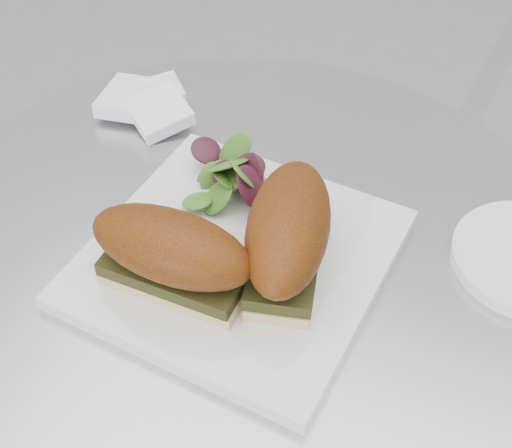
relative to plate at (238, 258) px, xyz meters
The scene contains 6 objects.
table 0.25m from the plate, 127.43° to the left, with size 0.70×0.70×0.73m.
plate is the anchor object (origin of this frame).
sandwich_left 0.08m from the plate, 122.79° to the right, with size 0.15×0.07×0.08m.
sandwich_right 0.07m from the plate, ahead, with size 0.10×0.17×0.08m.
salad 0.09m from the plate, 115.82° to the left, with size 0.10×0.10×0.05m, color #4E892C, non-canonical shape.
napkin 0.25m from the plate, 136.38° to the left, with size 0.10×0.10×0.02m, color white, non-canonical shape.
Camera 1 is at (0.18, -0.41, 1.24)m, focal length 50.00 mm.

